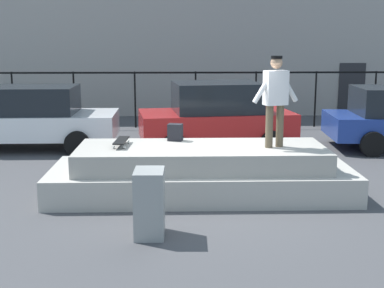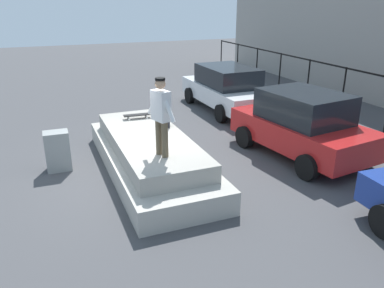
{
  "view_description": "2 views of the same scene",
  "coord_description": "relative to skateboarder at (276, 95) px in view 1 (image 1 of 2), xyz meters",
  "views": [
    {
      "loc": [
        -0.62,
        -9.45,
        2.95
      ],
      "look_at": [
        -0.3,
        1.66,
        0.72
      ],
      "focal_mm": 49.79,
      "sensor_mm": 36.0,
      "label": 1
    },
    {
      "loc": [
        8.6,
        -2.01,
        4.12
      ],
      "look_at": [
        -0.01,
        1.45,
        0.6
      ],
      "focal_mm": 36.08,
      "sensor_mm": 36.0,
      "label": 2
    }
  ],
  "objects": [
    {
      "name": "skateboard",
      "position": [
        -2.87,
        0.19,
        -0.87
      ],
      "size": [
        0.26,
        0.79,
        0.12
      ],
      "color": "black",
      "rests_on": "concrete_ledge"
    },
    {
      "name": "ground_plane",
      "position": [
        -1.2,
        -0.27,
        -1.91
      ],
      "size": [
        60.0,
        60.0,
        0.0
      ],
      "primitive_type": "plane",
      "color": "#424244"
    },
    {
      "name": "fence_row",
      "position": [
        -1.2,
        7.84,
        -0.62
      ],
      "size": [
        24.06,
        0.06,
        1.86
      ],
      "color": "black",
      "rests_on": "ground_plane"
    },
    {
      "name": "concrete_ledge",
      "position": [
        -1.36,
        0.1,
        -1.48
      ],
      "size": [
        5.69,
        2.1,
        0.93
      ],
      "color": "#ADA89E",
      "rests_on": "ground_plane"
    },
    {
      "name": "car_red_sedan_mid",
      "position": [
        -0.78,
        4.26,
        -1.01
      ],
      "size": [
        4.23,
        2.6,
        1.79
      ],
      "color": "#B21E1E",
      "rests_on": "ground_plane"
    },
    {
      "name": "skateboarder",
      "position": [
        0.0,
        0.0,
        0.0
      ],
      "size": [
        0.91,
        0.37,
        1.69
      ],
      "color": "brown",
      "rests_on": "concrete_ledge"
    },
    {
      "name": "backpack",
      "position": [
        -1.85,
        0.69,
        -0.81
      ],
      "size": [
        0.32,
        0.26,
        0.34
      ],
      "primitive_type": "cube",
      "rotation": [
        0.0,
        0.0,
        2.91
      ],
      "color": "black",
      "rests_on": "concrete_ledge"
    },
    {
      "name": "utility_box",
      "position": [
        -2.24,
        -2.06,
        -1.4
      ],
      "size": [
        0.45,
        0.61,
        1.02
      ],
      "primitive_type": "cube",
      "rotation": [
        0.0,
        0.0,
        -0.02
      ],
      "color": "gray",
      "rests_on": "ground_plane"
    },
    {
      "name": "warehouse_building",
      "position": [
        -1.19,
        14.66,
        1.39
      ],
      "size": [
        30.87,
        8.9,
        6.58
      ],
      "color": "gray",
      "rests_on": "ground_plane"
    },
    {
      "name": "car_white_sedan_near",
      "position": [
        -5.81,
        4.51,
        -1.05
      ],
      "size": [
        4.7,
        2.24,
        1.68
      ],
      "color": "white",
      "rests_on": "ground_plane"
    }
  ]
}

